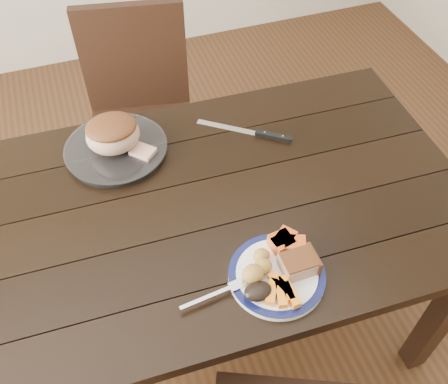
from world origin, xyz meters
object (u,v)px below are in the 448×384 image
object	(u,v)px
serving_platter	(116,150)
carving_knife	(262,134)
chair_far	(141,110)
roast_joint	(113,135)
dining_table	(197,225)
pork_slice	(298,264)
dinner_plate	(277,275)
fork	(219,293)

from	to	relation	value
serving_platter	carving_knife	distance (m)	0.47
chair_far	roast_joint	distance (m)	0.56
dining_table	pork_slice	bearing A→B (deg)	-58.79
dining_table	carving_knife	bearing A→B (deg)	36.07
dinner_plate	serving_platter	xyz separation A→B (m)	(-0.30, 0.59, 0.00)
pork_slice	roast_joint	size ratio (longest dim) A/B	0.54
chair_far	roast_joint	world-z (taller)	chair_far
carving_knife	chair_far	bearing A→B (deg)	157.04
serving_platter	fork	xyz separation A→B (m)	(0.14, -0.59, 0.01)
dining_table	dinner_plate	xyz separation A→B (m)	(0.13, -0.29, 0.10)
pork_slice	fork	size ratio (longest dim) A/B	0.50
dinner_plate	fork	bearing A→B (deg)	-178.35
chair_far	pork_slice	world-z (taller)	chair_far
serving_platter	pork_slice	world-z (taller)	pork_slice
serving_platter	dining_table	bearing A→B (deg)	-59.75
dinner_plate	pork_slice	bearing A→B (deg)	-4.76
chair_far	roast_joint	bearing A→B (deg)	81.68
serving_platter	carving_knife	size ratio (longest dim) A/B	1.16
carving_knife	roast_joint	bearing A→B (deg)	-153.36
fork	carving_knife	distance (m)	0.60
pork_slice	fork	xyz separation A→B (m)	(-0.21, 0.00, -0.02)
chair_far	carving_knife	distance (m)	0.65
chair_far	pork_slice	distance (m)	1.09
serving_platter	pork_slice	distance (m)	0.69
pork_slice	fork	bearing A→B (deg)	179.99
dinner_plate	roast_joint	distance (m)	0.66
chair_far	dinner_plate	world-z (taller)	chair_far
roast_joint	dining_table	bearing A→B (deg)	-59.75
roast_joint	carving_knife	world-z (taller)	roast_joint
dinner_plate	pork_slice	world-z (taller)	pork_slice
pork_slice	carving_knife	distance (m)	0.52
serving_platter	carving_knife	world-z (taller)	serving_platter
chair_far	pork_slice	bearing A→B (deg)	111.38
dinner_plate	roast_joint	xyz separation A→B (m)	(-0.30, 0.59, 0.06)
chair_far	dinner_plate	size ratio (longest dim) A/B	3.76
pork_slice	carving_knife	size ratio (longest dim) A/B	0.33
fork	roast_joint	bearing A→B (deg)	97.25
chair_far	carving_knife	world-z (taller)	chair_far
roast_joint	dinner_plate	bearing A→B (deg)	-63.18
dinner_plate	roast_joint	bearing A→B (deg)	116.82
dinner_plate	fork	distance (m)	0.16
roast_joint	carving_knife	distance (m)	0.47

